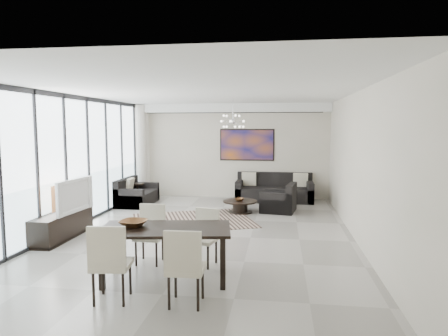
% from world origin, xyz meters
% --- Properties ---
extents(room_shell, '(6.00, 9.00, 2.90)m').
position_xyz_m(room_shell, '(0.46, 0.00, 1.45)').
color(room_shell, '#A8A39B').
rests_on(room_shell, ground).
extents(window_wall, '(0.37, 8.95, 2.90)m').
position_xyz_m(window_wall, '(-2.86, 0.00, 1.47)').
color(window_wall, silver).
rests_on(window_wall, floor).
extents(soffit, '(5.98, 0.40, 0.26)m').
position_xyz_m(soffit, '(0.00, 4.30, 2.77)').
color(soffit, white).
rests_on(soffit, room_shell).
extents(painting, '(1.68, 0.04, 0.98)m').
position_xyz_m(painting, '(0.50, 4.47, 1.65)').
color(painting, '#AF5518').
rests_on(painting, room_shell).
extents(chandelier, '(0.66, 0.66, 0.71)m').
position_xyz_m(chandelier, '(0.30, 2.50, 2.35)').
color(chandelier, silver).
rests_on(chandelier, room_shell).
extents(rug, '(3.32, 2.98, 0.01)m').
position_xyz_m(rug, '(-0.50, 1.26, 0.01)').
color(rug, black).
rests_on(rug, floor).
extents(coffee_table, '(0.89, 0.89, 0.31)m').
position_xyz_m(coffee_table, '(0.51, 2.31, 0.18)').
color(coffee_table, black).
rests_on(coffee_table, floor).
extents(bowl_coffee, '(0.27, 0.27, 0.07)m').
position_xyz_m(bowl_coffee, '(0.50, 2.26, 0.35)').
color(bowl_coffee, brown).
rests_on(bowl_coffee, coffee_table).
extents(sofa_main, '(2.27, 0.93, 0.82)m').
position_xyz_m(sofa_main, '(1.36, 4.07, 0.28)').
color(sofa_main, black).
rests_on(sofa_main, floor).
extents(loveseat, '(0.84, 1.49, 0.75)m').
position_xyz_m(loveseat, '(-2.54, 2.97, 0.25)').
color(loveseat, black).
rests_on(loveseat, floor).
extents(armchair, '(0.97, 1.01, 0.74)m').
position_xyz_m(armchair, '(1.53, 2.57, 0.25)').
color(armchair, black).
rests_on(armchair, floor).
extents(side_table, '(0.40, 0.40, 0.55)m').
position_xyz_m(side_table, '(-2.65, 3.39, 0.37)').
color(side_table, black).
rests_on(side_table, floor).
extents(tv_console, '(0.47, 1.68, 0.52)m').
position_xyz_m(tv_console, '(-2.76, -0.56, 0.26)').
color(tv_console, black).
rests_on(tv_console, floor).
extents(television, '(0.25, 1.16, 0.66)m').
position_xyz_m(television, '(-2.60, -0.50, 0.85)').
color(television, gray).
rests_on(television, tv_console).
extents(dining_table, '(1.97, 1.20, 0.77)m').
position_xyz_m(dining_table, '(-0.10, -2.36, 0.69)').
color(dining_table, black).
rests_on(dining_table, floor).
extents(dining_chair_sw, '(0.53, 0.53, 1.02)m').
position_xyz_m(dining_chair_sw, '(-0.56, -3.23, 0.59)').
color(dining_chair_sw, beige).
rests_on(dining_chair_sw, floor).
extents(dining_chair_se, '(0.47, 0.47, 0.99)m').
position_xyz_m(dining_chair_se, '(0.39, -3.20, 0.57)').
color(dining_chair_se, beige).
rests_on(dining_chair_se, floor).
extents(dining_chair_nw, '(0.43, 0.43, 0.94)m').
position_xyz_m(dining_chair_nw, '(-0.57, -1.62, 0.54)').
color(dining_chair_nw, beige).
rests_on(dining_chair_nw, floor).
extents(dining_chair_ne, '(0.50, 0.50, 0.89)m').
position_xyz_m(dining_chair_ne, '(0.34, -1.60, 0.51)').
color(dining_chair_ne, beige).
rests_on(dining_chair_ne, floor).
extents(bowl_dining, '(0.43, 0.43, 0.09)m').
position_xyz_m(bowl_dining, '(-0.58, -2.36, 0.82)').
color(bowl_dining, brown).
rests_on(bowl_dining, dining_table).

